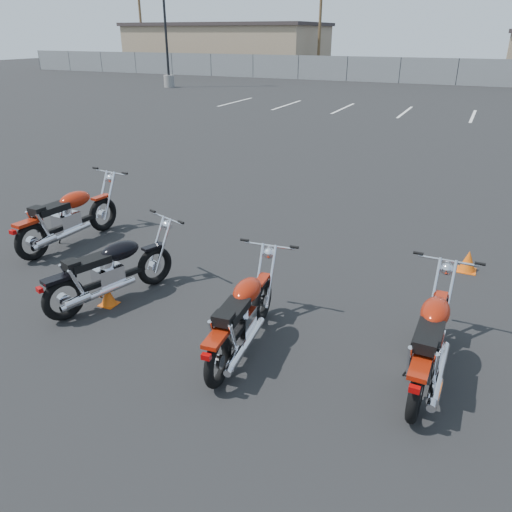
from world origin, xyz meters
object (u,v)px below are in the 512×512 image
at_px(motorcycle_front_red, 69,217).
at_px(motorcycle_second_black, 111,271).
at_px(motorcycle_third_red, 242,316).
at_px(motorcycle_rear_red, 430,340).

distance_m(motorcycle_front_red, motorcycle_second_black, 2.41).
height_order(motorcycle_third_red, motorcycle_rear_red, motorcycle_rear_red).
bearing_deg(motorcycle_rear_red, motorcycle_second_black, -179.00).
relative_size(motorcycle_front_red, motorcycle_second_black, 1.11).
relative_size(motorcycle_third_red, motorcycle_rear_red, 0.97).
distance_m(motorcycle_second_black, motorcycle_rear_red, 4.20).
relative_size(motorcycle_front_red, motorcycle_rear_red, 1.08).
relative_size(motorcycle_front_red, motorcycle_third_red, 1.12).
bearing_deg(motorcycle_second_black, motorcycle_front_red, 146.77).
height_order(motorcycle_front_red, motorcycle_third_red, motorcycle_front_red).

